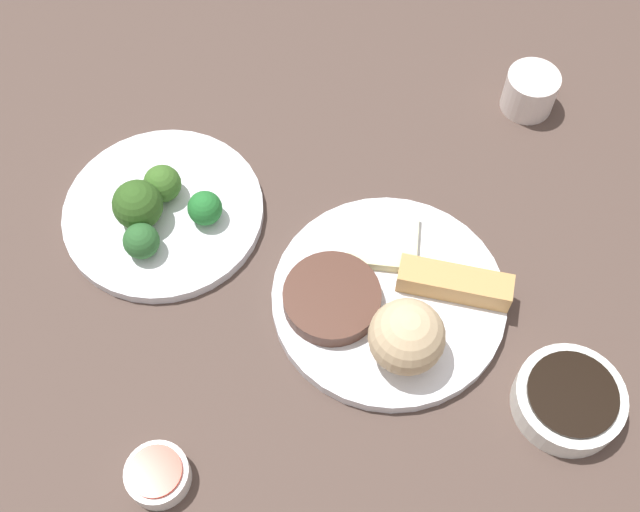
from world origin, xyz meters
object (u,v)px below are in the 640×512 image
(main_plate, at_px, (392,299))
(teacup, at_px, (530,91))
(sauce_ramekin_sweet_and_sour, at_px, (158,475))
(broccoli_plate, at_px, (164,212))
(soy_sauce_bowl, at_px, (568,400))

(main_plate, relative_size, teacup, 3.90)
(main_plate, xyz_separation_m, sauce_ramekin_sweet_and_sour, (0.18, 0.23, 0.00))
(broccoli_plate, height_order, teacup, teacup)
(main_plate, bearing_deg, teacup, -110.80)
(main_plate, xyz_separation_m, soy_sauce_bowl, (-0.19, 0.08, 0.01))
(broccoli_plate, relative_size, soy_sauce_bowl, 2.09)
(teacup, bearing_deg, broccoli_plate, 32.95)
(main_plate, height_order, sauce_ramekin_sweet_and_sour, sauce_ramekin_sweet_and_sour)
(sauce_ramekin_sweet_and_sour, relative_size, teacup, 0.96)
(main_plate, distance_m, teacup, 0.33)
(broccoli_plate, distance_m, soy_sauce_bowl, 0.48)
(sauce_ramekin_sweet_and_sour, bearing_deg, teacup, -119.14)
(broccoli_plate, height_order, soy_sauce_bowl, soy_sauce_bowl)
(teacup, bearing_deg, sauce_ramekin_sweet_and_sour, 60.86)
(main_plate, height_order, broccoli_plate, main_plate)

